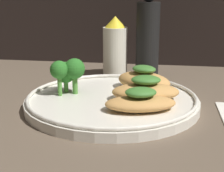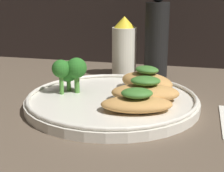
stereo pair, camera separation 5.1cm
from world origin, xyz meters
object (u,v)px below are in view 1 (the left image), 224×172
Objects in this scene: plate at (112,100)px; broccoli_bunch at (67,71)px; pepper_grinder at (148,37)px; sauce_bottle at (115,48)px.

broccoli_bunch is at bearing 169.06° from plate.
pepper_grinder is at bearing 55.50° from broccoli_bunch.
sauce_bottle is at bearing 180.00° from pepper_grinder.
sauce_bottle is 0.68× the size of pepper_grinder.
pepper_grinder reaches higher than sauce_bottle.
pepper_grinder is at bearing 76.88° from plate.
sauce_bottle is at bearing 96.85° from plate.
pepper_grinder is (6.72, -0.00, 2.42)cm from sauce_bottle.
plate is at bearing -83.15° from sauce_bottle.
pepper_grinder reaches higher than plate.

